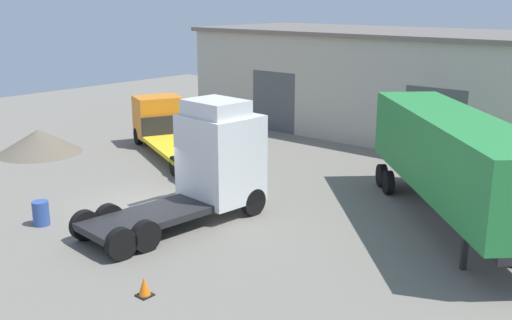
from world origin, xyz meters
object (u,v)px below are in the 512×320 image
Objects in this scene: container_trailer_green at (453,157)px; gravel_pile at (39,141)px; traffic_cone at (144,287)px; flatbed_truck_orange at (166,127)px; oil_drum at (41,213)px; tractor_unit_white at (210,163)px.

gravel_pile is (-20.49, -3.90, -1.91)m from container_trailer_green.
container_trailer_green is 11.29m from traffic_cone.
flatbed_truck_orange reaches higher than traffic_cone.
flatbed_truck_orange is at bearing 116.23° from oil_drum.
flatbed_truck_orange reaches higher than oil_drum.
traffic_cone is (16.45, -6.39, -0.37)m from gravel_pile.
container_trailer_green is 16.08m from flatbed_truck_orange.
traffic_cone is at bearing -21.22° from gravel_pile.
tractor_unit_white is at bearing -3.17° from gravel_pile.
flatbed_truck_orange is (-16.01, 0.89, -1.29)m from container_trailer_green.
tractor_unit_white is at bearing -101.16° from container_trailer_green.
container_trailer_green reaches higher than traffic_cone.
traffic_cone is (11.97, -11.18, -0.99)m from flatbed_truck_orange.
flatbed_truck_orange is 16.41m from traffic_cone.
traffic_cone is (3.12, -5.65, -1.76)m from tractor_unit_white.
container_trailer_green is 20.95m from gravel_pile.
tractor_unit_white is 8.55m from container_trailer_green.
gravel_pile is 10.94m from oil_drum.
container_trailer_green is 1.08× the size of flatbed_truck_orange.
gravel_pile reaches higher than traffic_cone.
container_trailer_green is at bearing -158.99° from flatbed_truck_orange.
gravel_pile is at bearing 150.39° from oil_drum.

